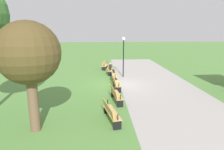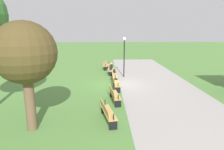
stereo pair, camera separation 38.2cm
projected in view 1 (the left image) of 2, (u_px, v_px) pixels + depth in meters
The scene contains 11 objects.
ground_plane at pixel (116, 84), 15.92m from camera, with size 120.00×120.00×0.00m, color #54843D.
path_paving at pixel (155, 84), 16.10m from camera, with size 27.85×6.01×0.01m, color #A39E99.
bench_0 at pixel (105, 65), 22.16m from camera, with size 2.01×0.88×0.89m.
bench_1 at pixel (110, 69), 19.64m from camera, with size 2.00×0.72×0.89m.
bench_2 at pixel (114, 75), 17.09m from camera, with size 1.97×0.56×0.89m.
bench_3 at pixel (116, 83), 14.52m from camera, with size 1.97×0.56×0.89m.
bench_4 at pixel (116, 94), 11.94m from camera, with size 2.00×0.72×0.89m.
bench_5 at pixel (111, 112), 9.38m from camera, with size 2.01×0.88×0.89m.
person_seated at pixel (111, 68), 19.54m from camera, with size 0.37×0.55×1.20m.
tree_0 at pixel (29, 54), 7.84m from camera, with size 2.62×2.62×4.77m.
lamp_post at pixel (123, 49), 17.93m from camera, with size 0.32×0.32×3.77m.
Camera 1 is at (15.29, -1.20, 4.35)m, focal length 30.83 mm.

